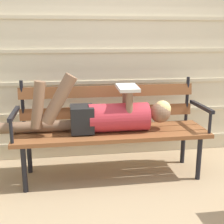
# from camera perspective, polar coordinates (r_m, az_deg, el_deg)

# --- Properties ---
(ground_plane) EXTENTS (12.00, 12.00, 0.00)m
(ground_plane) POSITION_cam_1_polar(r_m,az_deg,el_deg) (2.89, 0.21, -12.33)
(ground_plane) COLOR tan
(house_siding) EXTENTS (5.11, 0.08, 2.59)m
(house_siding) POSITION_cam_1_polar(r_m,az_deg,el_deg) (3.21, -1.59, 14.29)
(house_siding) COLOR beige
(house_siding) RESTS_ON ground
(park_bench) EXTENTS (1.75, 0.51, 0.89)m
(park_bench) POSITION_cam_1_polar(r_m,az_deg,el_deg) (2.84, -0.22, -2.28)
(park_bench) COLOR brown
(park_bench) RESTS_ON ground
(reclining_person) EXTENTS (1.71, 0.26, 0.55)m
(reclining_person) POSITION_cam_1_polar(r_m,az_deg,el_deg) (2.73, -1.71, -0.58)
(reclining_person) COLOR #B72D38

